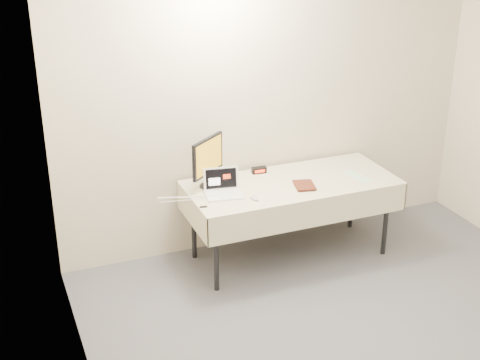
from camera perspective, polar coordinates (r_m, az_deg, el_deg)
name	(u,v)px	position (r m, az deg, el deg)	size (l,w,h in m)	color
back_wall	(271,101)	(6.07, 2.70, 6.74)	(4.00, 0.10, 2.70)	beige
table	(291,188)	(5.91, 4.40, -0.71)	(1.86, 0.81, 0.74)	black
laptop	(223,188)	(5.62, -1.50, -0.70)	(0.34, 0.29, 0.21)	white
monitor	(208,159)	(5.69, -2.78, 1.84)	(0.36, 0.29, 0.44)	black
book	(295,175)	(5.74, 4.74, 0.41)	(0.17, 0.02, 0.22)	maroon
alarm_clock	(259,170)	(6.05, 1.63, 0.85)	(0.14, 0.06, 0.05)	black
clicker	(254,198)	(5.53, 1.23, -1.55)	(0.05, 0.10, 0.02)	#B5B5B7
paper_form	(358,177)	(6.07, 10.00, 0.29)	(0.12, 0.31, 0.00)	#C1ECBC
usb_dongle	(203,207)	(5.41, -3.14, -2.30)	(0.06, 0.02, 0.01)	black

